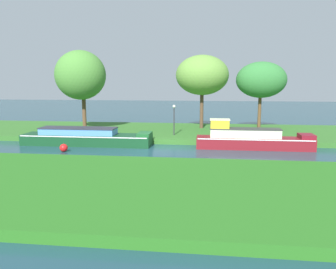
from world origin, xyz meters
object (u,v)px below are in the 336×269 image
object	(u,v)px
willow_tree_left	(80,75)
willow_tree_centre	(202,75)
channel_buoy	(64,148)
mooring_post_near	(269,135)
willow_tree_right	(261,80)
maroon_narrowboat	(251,139)
lamp_post	(174,116)
forest_barge	(86,137)

from	to	relation	value
willow_tree_left	willow_tree_centre	bearing A→B (deg)	13.68
willow_tree_centre	channel_buoy	world-z (taller)	willow_tree_centre
willow_tree_centre	willow_tree_left	bearing A→B (deg)	-166.32
willow_tree_centre	mooring_post_near	distance (m)	8.95
mooring_post_near	willow_tree_right	bearing A→B (deg)	87.90
willow_tree_centre	willow_tree_right	size ratio (longest dim) A/B	1.10
maroon_narrowboat	channel_buoy	xyz separation A→B (m)	(-12.78, -2.63, -0.41)
lamp_post	channel_buoy	world-z (taller)	lamp_post
forest_barge	maroon_narrowboat	xyz separation A→B (m)	(12.17, 0.00, 0.12)
forest_barge	lamp_post	world-z (taller)	lamp_post
maroon_narrowboat	mooring_post_near	distance (m)	2.13
willow_tree_left	lamp_post	distance (m)	9.25
willow_tree_left	lamp_post	bearing A→B (deg)	-12.01
maroon_narrowboat	channel_buoy	distance (m)	13.06
channel_buoy	lamp_post	bearing A→B (deg)	38.57
lamp_post	mooring_post_near	size ratio (longest dim) A/B	3.33
maroon_narrowboat	mooring_post_near	world-z (taller)	maroon_narrowboat
mooring_post_near	channel_buoy	xyz separation A→B (m)	(-14.26, -4.17, -0.50)
willow_tree_left	willow_tree_centre	size ratio (longest dim) A/B	1.05
maroon_narrowboat	channel_buoy	world-z (taller)	maroon_narrowboat
willow_tree_left	mooring_post_near	bearing A→B (deg)	-11.45
willow_tree_left	lamp_post	size ratio (longest dim) A/B	2.86
willow_tree_right	maroon_narrowboat	bearing A→B (deg)	-102.47
mooring_post_near	willow_tree_left	bearing A→B (deg)	168.55
maroon_narrowboat	willow_tree_left	xyz separation A→B (m)	(-14.27, 4.73, 4.58)
forest_barge	channel_buoy	xyz separation A→B (m)	(-0.61, -2.63, -0.29)
forest_barge	channel_buoy	distance (m)	2.72
willow_tree_centre	willow_tree_right	bearing A→B (deg)	3.90
forest_barge	willow_tree_right	bearing A→B (deg)	28.96
willow_tree_centre	mooring_post_near	xyz separation A→B (m)	(5.14, -5.77, -4.52)
mooring_post_near	channel_buoy	world-z (taller)	mooring_post_near
maroon_narrowboat	willow_tree_centre	distance (m)	9.39
willow_tree_centre	channel_buoy	xyz separation A→B (m)	(-9.12, -9.94, -5.02)
willow_tree_left	willow_tree_right	world-z (taller)	willow_tree_left
willow_tree_right	lamp_post	bearing A→B (deg)	-147.69
willow_tree_left	forest_barge	bearing A→B (deg)	-66.08
lamp_post	willow_tree_centre	bearing A→B (deg)	63.93
maroon_narrowboat	willow_tree_right	world-z (taller)	willow_tree_right
willow_tree_left	willow_tree_centre	world-z (taller)	willow_tree_left
willow_tree_right	lamp_post	world-z (taller)	willow_tree_right
forest_barge	mooring_post_near	xyz separation A→B (m)	(13.65, 1.54, 0.21)
willow_tree_right	lamp_post	size ratio (longest dim) A/B	2.48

